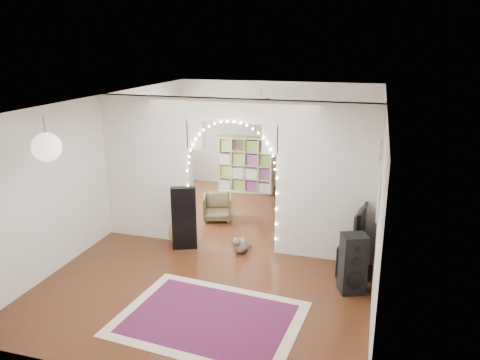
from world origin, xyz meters
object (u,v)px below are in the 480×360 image
(bookcase, at_px, (246,164))
(dining_chair_right, at_px, (306,200))
(acoustic_guitar, at_px, (177,224))
(dining_table, at_px, (307,177))
(dining_chair_left, at_px, (218,207))
(floor_speaker, at_px, (353,264))
(media_console, at_px, (355,253))

(bookcase, distance_m, dining_chair_right, 1.98)
(acoustic_guitar, xyz_separation_m, dining_table, (1.98, 2.80, 0.28))
(dining_chair_left, bearing_deg, bookcase, 71.32)
(dining_chair_right, bearing_deg, floor_speaker, -70.73)
(dining_chair_right, bearing_deg, dining_table, 94.80)
(acoustic_guitar, xyz_separation_m, dining_chair_left, (0.31, 1.40, -0.13))
(floor_speaker, relative_size, dining_table, 0.72)
(media_console, relative_size, dining_chair_left, 1.67)
(acoustic_guitar, bearing_deg, dining_table, 71.70)
(bookcase, xyz_separation_m, dining_table, (1.62, -0.65, -0.02))
(acoustic_guitar, xyz_separation_m, floor_speaker, (3.22, -0.85, 0.06))
(floor_speaker, distance_m, media_console, 0.87)
(floor_speaker, relative_size, dining_chair_right, 1.64)
(acoustic_guitar, relative_size, dining_table, 0.72)
(dining_table, height_order, dining_chair_left, dining_table)
(acoustic_guitar, bearing_deg, media_console, 16.94)
(floor_speaker, bearing_deg, bookcase, 102.53)
(bookcase, relative_size, dining_chair_right, 2.49)
(floor_speaker, xyz_separation_m, media_console, (-0.00, 0.85, -0.21))
(acoustic_guitar, bearing_deg, dining_chair_left, 94.30)
(media_console, distance_m, bookcase, 4.50)
(floor_speaker, xyz_separation_m, bookcase, (-2.85, 4.30, 0.24))
(floor_speaker, height_order, dining_chair_left, floor_speaker)
(media_console, bearing_deg, bookcase, 138.28)
(dining_table, height_order, dining_chair_right, dining_table)
(bookcase, distance_m, dining_chair_left, 2.10)
(acoustic_guitar, bearing_deg, bookcase, 100.94)
(dining_table, bearing_deg, floor_speaker, -77.17)
(floor_speaker, bearing_deg, dining_chair_right, 88.92)
(acoustic_guitar, xyz_separation_m, bookcase, (0.36, 3.45, 0.30))
(dining_table, bearing_deg, media_console, -72.12)
(dining_chair_left, bearing_deg, media_console, -43.07)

